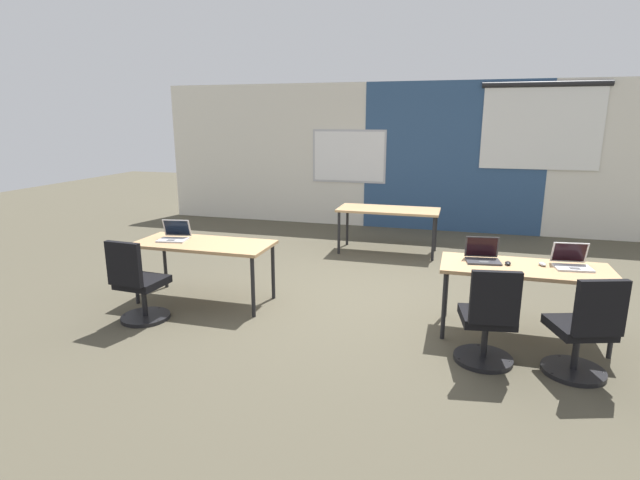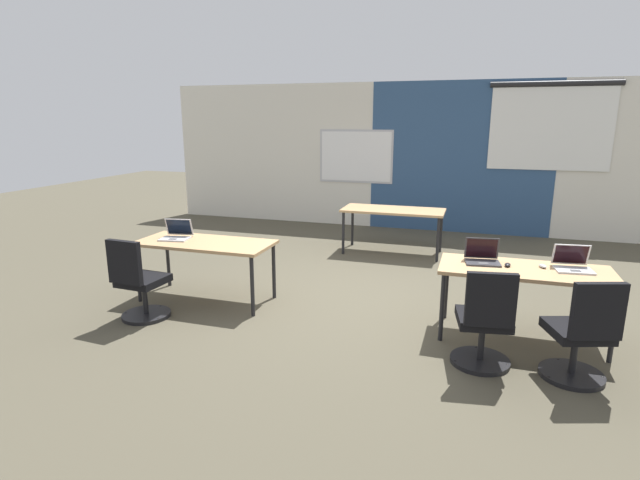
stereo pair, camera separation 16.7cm
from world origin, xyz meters
TOP-DOWN VIEW (x-y plane):
  - ground_plane at (0.00, 0.00)m, footprint 24.00×24.00m
  - back_wall_assembly at (0.04, 4.20)m, footprint 10.00×0.27m
  - desk_near_left at (-1.75, -0.60)m, footprint 1.60×0.70m
  - desk_near_right at (1.75, -0.60)m, footprint 1.60×0.70m
  - desk_far_center at (0.00, 2.20)m, footprint 1.60×0.70m
  - laptop_near_right_inner at (1.35, -0.51)m, footprint 0.36×0.31m
  - mouse_near_right_inner at (1.59, -0.59)m, footprint 0.06×0.10m
  - chair_near_right_inner at (1.40, -1.34)m, footprint 0.52×0.57m
  - laptop_near_right_end at (2.17, -0.50)m, footprint 0.36×0.33m
  - mouse_near_right_end at (1.91, -0.53)m, footprint 0.09×0.11m
  - chair_near_right_end at (2.14, -1.36)m, footprint 0.55×0.61m
  - laptop_near_left_end at (-2.15, -0.57)m, footprint 0.38×0.36m
  - chair_near_left_end at (-2.13, -1.35)m, footprint 0.52×0.55m

SIDE VIEW (x-z plane):
  - ground_plane at x=0.00m, z-range 0.00..0.00m
  - chair_near_right_inner at x=1.40m, z-range -0.08..0.84m
  - chair_near_right_end at x=2.14m, z-range -0.08..0.84m
  - chair_near_left_end at x=-2.13m, z-range -0.08..0.84m
  - desk_near_left at x=-1.75m, z-range 0.30..1.02m
  - desk_near_right at x=1.75m, z-range 0.30..1.02m
  - desk_far_center at x=0.00m, z-range 0.30..1.02m
  - mouse_near_right_inner at x=1.59m, z-range 0.72..0.75m
  - mouse_near_right_end at x=1.91m, z-range 0.72..0.75m
  - laptop_near_left_end at x=-2.15m, z-range 0.66..0.88m
  - laptop_near_right_end at x=2.17m, z-range 0.65..0.88m
  - laptop_near_right_inner at x=1.35m, z-range 0.65..0.89m
  - back_wall_assembly at x=0.04m, z-range 0.01..2.81m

